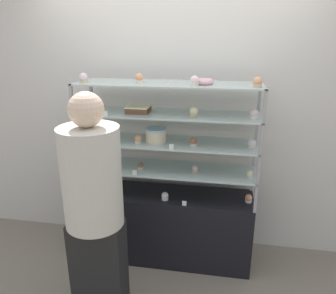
{
  "coord_description": "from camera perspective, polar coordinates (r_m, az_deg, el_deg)",
  "views": [
    {
      "loc": [
        0.45,
        -2.62,
        2.04
      ],
      "look_at": [
        0.0,
        0.0,
        1.11
      ],
      "focal_mm": 35.0,
      "sensor_mm": 36.0,
      "label": 1
    }
  ],
  "objects": [
    {
      "name": "price_tag_2",
      "position": [
        2.6,
        0.61,
        0.04
      ],
      "size": [
        0.04,
        0.0,
        0.04
      ],
      "color": "white",
      "rests_on": "display_riser_middle"
    },
    {
      "name": "sheet_cake_frosted",
      "position": [
        2.76,
        -5.17,
        6.6
      ],
      "size": [
        0.19,
        0.18,
        0.06
      ],
      "color": "brown",
      "rests_on": "display_riser_upper"
    },
    {
      "name": "ground_plane",
      "position": [
        3.35,
        0.0,
        -18.31
      ],
      "size": [
        20.0,
        20.0,
        0.0
      ],
      "primitive_type": "plane",
      "color": "gray"
    },
    {
      "name": "cupcake_3",
      "position": [
        2.99,
        -13.75,
        -2.87
      ],
      "size": [
        0.05,
        0.05,
        0.06
      ],
      "color": "beige",
      "rests_on": "display_riser_lower"
    },
    {
      "name": "cupcake_15",
      "position": [
        2.68,
        -5.03,
        11.79
      ],
      "size": [
        0.07,
        0.07,
        0.08
      ],
      "color": "beige",
      "rests_on": "display_riser_top"
    },
    {
      "name": "price_tag_1",
      "position": [
        2.75,
        -5.84,
        -4.49
      ],
      "size": [
        0.04,
        0.0,
        0.04
      ],
      "color": "white",
      "rests_on": "display_riser_lower"
    },
    {
      "name": "cupcake_7",
      "position": [
        2.88,
        -14.16,
        1.65
      ],
      "size": [
        0.06,
        0.06,
        0.07
      ],
      "color": "white",
      "rests_on": "display_riser_middle"
    },
    {
      "name": "layer_cake_centerpiece",
      "position": [
        2.77,
        -2.07,
        2.1
      ],
      "size": [
        0.18,
        0.18,
        0.12
      ],
      "color": "beige",
      "rests_on": "display_riser_middle"
    },
    {
      "name": "price_tag_3",
      "position": [
        2.66,
        -10.84,
        5.74
      ],
      "size": [
        0.04,
        0.0,
        0.04
      ],
      "color": "white",
      "rests_on": "display_riser_upper"
    },
    {
      "name": "cupcake_17",
      "position": [
        2.53,
        15.35,
        10.78
      ],
      "size": [
        0.07,
        0.07,
        0.08
      ],
      "color": "#CCB28C",
      "rests_on": "display_riser_top"
    },
    {
      "name": "cupcake_16",
      "position": [
        2.54,
        4.67,
        11.39
      ],
      "size": [
        0.07,
        0.07,
        0.08
      ],
      "color": "beige",
      "rests_on": "display_riser_top"
    },
    {
      "name": "cupcake_14",
      "position": [
        2.8,
        -14.52,
        11.58
      ],
      "size": [
        0.07,
        0.07,
        0.08
      ],
      "color": "#CCB28C",
      "rests_on": "display_riser_top"
    },
    {
      "name": "cupcake_4",
      "position": [
        2.87,
        -4.8,
        -3.29
      ],
      "size": [
        0.05,
        0.05,
        0.06
      ],
      "color": "beige",
      "rests_on": "display_riser_lower"
    },
    {
      "name": "price_tag_0",
      "position": [
        2.79,
        2.86,
        -9.78
      ],
      "size": [
        0.04,
        0.0,
        0.04
      ],
      "color": "white",
      "rests_on": "display_base"
    },
    {
      "name": "cupcake_13",
      "position": [
        2.62,
        14.75,
        5.54
      ],
      "size": [
        0.07,
        0.07,
        0.08
      ],
      "color": "white",
      "rests_on": "display_riser_upper"
    },
    {
      "name": "cupcake_8",
      "position": [
        2.75,
        -5.26,
        1.32
      ],
      "size": [
        0.06,
        0.06,
        0.07
      ],
      "color": "beige",
      "rests_on": "display_riser_middle"
    },
    {
      "name": "cupcake_1",
      "position": [
        2.87,
        -0.54,
        -8.58
      ],
      "size": [
        0.06,
        0.06,
        0.07
      ],
      "color": "white",
      "rests_on": "display_base"
    },
    {
      "name": "cupcake_10",
      "position": [
        2.72,
        14.4,
        0.57
      ],
      "size": [
        0.06,
        0.06,
        0.07
      ],
      "color": "beige",
      "rests_on": "display_riser_middle"
    },
    {
      "name": "customer_figure",
      "position": [
        2.33,
        -12.71,
        -10.25
      ],
      "size": [
        0.4,
        0.4,
        1.71
      ],
      "color": "black",
      "rests_on": "ground_plane"
    },
    {
      "name": "cupcake_5",
      "position": [
        2.8,
        4.73,
        -3.85
      ],
      "size": [
        0.05,
        0.05,
        0.06
      ],
      "color": "#CCB28C",
      "rests_on": "display_riser_lower"
    },
    {
      "name": "price_tag_4",
      "position": [
        2.48,
        0.13,
        10.96
      ],
      "size": [
        0.04,
        0.0,
        0.04
      ],
      "color": "white",
      "rests_on": "display_riser_top"
    },
    {
      "name": "display_riser_middle",
      "position": [
        2.8,
        0.0,
        0.69
      ],
      "size": [
        1.51,
        0.43,
        0.25
      ],
      "color": "#99999E",
      "rests_on": "display_riser_lower"
    },
    {
      "name": "cupcake_2",
      "position": [
        2.92,
        13.85,
        -8.7
      ],
      "size": [
        0.06,
        0.06,
        0.07
      ],
      "color": "white",
      "rests_on": "display_base"
    },
    {
      "name": "display_riser_top",
      "position": [
        2.68,
        0.0,
        10.8
      ],
      "size": [
        1.51,
        0.43,
        0.25
      ],
      "color": "#99999E",
      "rests_on": "display_riser_upper"
    },
    {
      "name": "display_riser_upper",
      "position": [
        2.73,
        0.0,
        5.64
      ],
      "size": [
        1.51,
        0.43,
        0.25
      ],
      "color": "#99999E",
      "rests_on": "display_riser_middle"
    },
    {
      "name": "back_wall",
      "position": [
        3.1,
        1.13,
        5.42
      ],
      "size": [
        8.0,
        0.05,
        2.6
      ],
      "color": "silver",
      "rests_on": "ground_plane"
    },
    {
      "name": "cupcake_0",
      "position": [
        3.08,
        -13.12,
        -7.06
      ],
      "size": [
        0.06,
        0.06,
        0.07
      ],
      "color": "white",
      "rests_on": "display_base"
    },
    {
      "name": "display_base",
      "position": [
        3.15,
        0.0,
        -13.51
      ],
      "size": [
        1.51,
        0.43,
        0.67
      ],
      "color": "black",
      "rests_on": "ground_plane"
    },
    {
      "name": "cupcake_9",
      "position": [
        2.68,
        4.43,
        0.89
      ],
      "size": [
        0.06,
        0.06,
        0.07
      ],
      "color": "beige",
      "rests_on": "display_riser_middle"
    },
    {
      "name": "display_riser_lower",
      "position": [
        2.89,
        0.0,
        -3.99
      ],
      "size": [
        1.51,
        0.43,
        0.25
      ],
      "color": "#99999E",
      "rests_on": "display_base"
    },
    {
      "name": "cupcake_12",
      "position": [
        2.62,
        4.54,
        6.11
      ],
      "size": [
        0.07,
        0.07,
        0.08
      ],
      "color": "#CCB28C",
      "rests_on": "display_riser_upper"
    },
    {
      "name": "cupcake_11",
      "position": [
        2.89,
        -14.05,
        6.85
      ],
      "size": [
        0.07,
        0.07,
        0.08
      ],
      "color": "beige",
      "rests_on": "display_riser_upper"
    },
    {
      "name": "donut_glazed",
      "position": [
        2.62,
        6.39,
        11.27
      ],
      "size": [
        0.14,
        0.14,
        0.04
      ],
      "color": "#EFB2BC",
      "rests_on": "display_riser_top"
    },
    {
      "name": "cupcake_6",
      "position": [
        2.78,
        14.07,
        -4.6
      ],
      "size": [
        0.05,
        0.05,
        0.06
      ],
      "color": "white",
      "rests_on": "display_riser_lower"
    }
  ]
}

